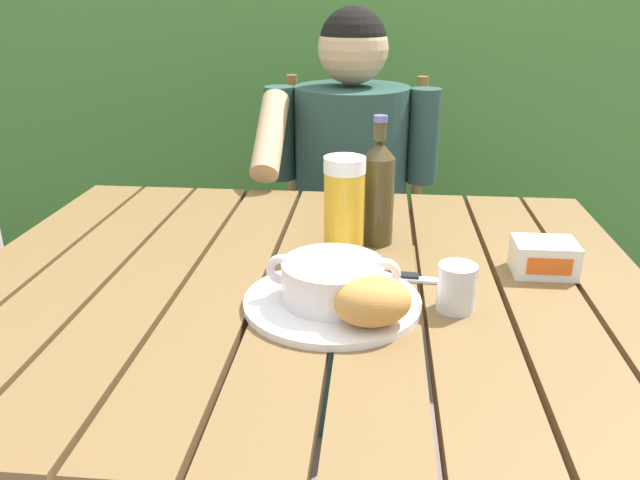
{
  "coord_description": "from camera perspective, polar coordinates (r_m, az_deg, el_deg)",
  "views": [
    {
      "loc": [
        0.12,
        -0.98,
        1.23
      ],
      "look_at": [
        0.03,
        0.0,
        0.84
      ],
      "focal_mm": 35.4,
      "sensor_mm": 36.0,
      "label": 1
    }
  ],
  "objects": [
    {
      "name": "table_knife",
      "position": [
        1.09,
        8.78,
        -3.4
      ],
      "size": [
        0.16,
        0.03,
        0.01
      ],
      "color": "silver",
      "rests_on": "dining_table"
    },
    {
      "name": "chair_near_diner",
      "position": [
        2.06,
        2.89,
        0.32
      ],
      "size": [
        0.45,
        0.44,
        0.98
      ],
      "color": "brown",
      "rests_on": "ground_plane"
    },
    {
      "name": "beer_bottle",
      "position": [
        1.21,
        5.27,
        4.47
      ],
      "size": [
        0.06,
        0.06,
        0.25
      ],
      "color": "#433A1C",
      "rests_on": "dining_table"
    },
    {
      "name": "bread_roll",
      "position": [
        0.91,
        4.8,
        -5.56
      ],
      "size": [
        0.13,
        0.11,
        0.07
      ],
      "color": "#CA8F43",
      "rests_on": "serving_plate"
    },
    {
      "name": "water_glass_small",
      "position": [
        0.99,
        12.25,
        -4.21
      ],
      "size": [
        0.06,
        0.06,
        0.07
      ],
      "color": "silver",
      "rests_on": "dining_table"
    },
    {
      "name": "hedge_backdrop",
      "position": [
        2.75,
        3.68,
        14.72
      ],
      "size": [
        2.99,
        0.8,
        2.23
      ],
      "color": "#417832",
      "rests_on": "ground_plane"
    },
    {
      "name": "serving_plate",
      "position": [
        0.99,
        1.13,
        -5.62
      ],
      "size": [
        0.28,
        0.28,
        0.01
      ],
      "color": "white",
      "rests_on": "dining_table"
    },
    {
      "name": "person_eating",
      "position": [
        1.8,
        2.62,
        4.64
      ],
      "size": [
        0.48,
        0.47,
        1.19
      ],
      "color": "#27453D",
      "rests_on": "ground_plane"
    },
    {
      "name": "beer_glass",
      "position": [
        1.15,
        2.19,
        3.02
      ],
      "size": [
        0.08,
        0.08,
        0.19
      ],
      "color": "gold",
      "rests_on": "dining_table"
    },
    {
      "name": "dining_table",
      "position": [
        1.13,
        -1.48,
        -7.79
      ],
      "size": [
        1.18,
        1.0,
        0.77
      ],
      "color": "brown",
      "rests_on": "ground_plane"
    },
    {
      "name": "butter_tub",
      "position": [
        1.16,
        19.59,
        -1.48
      ],
      "size": [
        0.11,
        0.08,
        0.06
      ],
      "color": "white",
      "rests_on": "dining_table"
    },
    {
      "name": "soup_bowl",
      "position": [
        0.97,
        1.15,
        -3.59
      ],
      "size": [
        0.21,
        0.16,
        0.07
      ],
      "color": "white",
      "rests_on": "serving_plate"
    }
  ]
}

